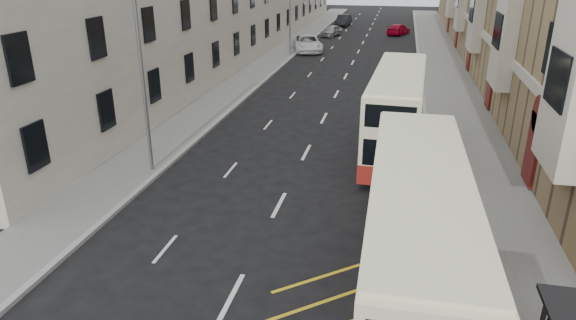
% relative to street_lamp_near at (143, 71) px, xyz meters
% --- Properties ---
extents(pavement_right, '(4.00, 120.00, 0.15)m').
position_rel_street_lamp_near_xyz_m(pavement_right, '(14.35, 18.00, -4.56)').
color(pavement_right, slate).
rests_on(pavement_right, ground).
extents(pavement_left, '(3.00, 120.00, 0.15)m').
position_rel_street_lamp_near_xyz_m(pavement_left, '(-1.15, 18.00, -4.56)').
color(pavement_left, slate).
rests_on(pavement_left, ground).
extents(kerb_right, '(0.25, 120.00, 0.15)m').
position_rel_street_lamp_near_xyz_m(kerb_right, '(12.35, 18.00, -4.56)').
color(kerb_right, gray).
rests_on(kerb_right, ground).
extents(kerb_left, '(0.25, 120.00, 0.15)m').
position_rel_street_lamp_near_xyz_m(kerb_left, '(0.35, 18.00, -4.56)').
color(kerb_left, gray).
rests_on(kerb_left, ground).
extents(road_markings, '(10.00, 110.00, 0.01)m').
position_rel_street_lamp_near_xyz_m(road_markings, '(6.35, 33.00, -4.63)').
color(road_markings, silver).
rests_on(road_markings, ground).
extents(guard_railing, '(0.06, 6.56, 1.01)m').
position_rel_street_lamp_near_xyz_m(guard_railing, '(12.60, -6.25, -3.78)').
color(guard_railing, red).
rests_on(guard_railing, pavement_right).
extents(street_lamp_near, '(0.93, 0.18, 8.00)m').
position_rel_street_lamp_near_xyz_m(street_lamp_near, '(0.00, 0.00, 0.00)').
color(street_lamp_near, slate).
rests_on(street_lamp_near, pavement_left).
extents(street_lamp_far, '(0.93, 0.18, 8.00)m').
position_rel_street_lamp_near_xyz_m(street_lamp_far, '(0.00, 30.00, 0.00)').
color(street_lamp_far, slate).
rests_on(street_lamp_far, pavement_left).
extents(double_decker_front, '(2.55, 10.74, 4.27)m').
position_rel_street_lamp_near_xyz_m(double_decker_front, '(11.35, -7.78, -2.46)').
color(double_decker_front, '#F6F1C3').
rests_on(double_decker_front, ground).
extents(double_decker_rear, '(2.83, 10.41, 4.12)m').
position_rel_street_lamp_near_xyz_m(double_decker_rear, '(10.62, 5.06, -2.54)').
color(double_decker_rear, '#F6F1C3').
rests_on(double_decker_rear, ground).
extents(pedestrian_mid, '(0.94, 0.89, 1.54)m').
position_rel_street_lamp_near_xyz_m(pedestrian_mid, '(14.97, -8.19, -3.72)').
color(pedestrian_mid, black).
rests_on(pedestrian_mid, pavement_right).
extents(white_van, '(4.37, 6.47, 1.65)m').
position_rel_street_lamp_near_xyz_m(white_van, '(1.15, 32.90, -3.81)').
color(white_van, silver).
rests_on(white_van, ground).
extents(car_silver, '(2.57, 4.19, 1.33)m').
position_rel_street_lamp_near_xyz_m(car_silver, '(2.12, 44.12, -3.97)').
color(car_silver, '#929599').
rests_on(car_silver, ground).
extents(car_dark, '(1.95, 4.74, 1.53)m').
position_rel_street_lamp_near_xyz_m(car_dark, '(2.42, 54.56, -3.87)').
color(car_dark, black).
rests_on(car_dark, ground).
extents(car_red, '(3.21, 4.87, 1.31)m').
position_rel_street_lamp_near_xyz_m(car_red, '(10.15, 47.27, -3.98)').
color(car_red, maroon).
rests_on(car_red, ground).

